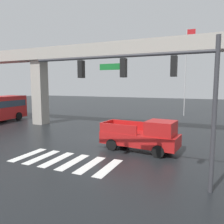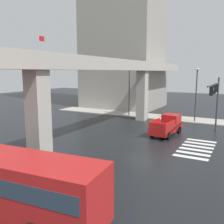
% 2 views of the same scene
% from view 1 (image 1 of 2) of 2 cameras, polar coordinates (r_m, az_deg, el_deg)
% --- Properties ---
extents(ground_plane, '(120.00, 120.00, 0.00)m').
position_cam_1_polar(ground_plane, '(18.05, -1.46, -6.99)').
color(ground_plane, black).
extents(crosswalk_stripes, '(6.05, 2.80, 0.01)m').
position_cam_1_polar(crosswalk_stripes, '(13.42, -11.86, -12.03)').
color(crosswalk_stripes, silver).
rests_on(crosswalk_stripes, ground).
extents(elevated_overpass, '(51.16, 1.95, 8.17)m').
position_cam_1_polar(elevated_overpass, '(21.11, 2.90, 13.86)').
color(elevated_overpass, '#ADA89E').
rests_on(elevated_overpass, ground).
extents(pickup_truck, '(5.26, 2.45, 2.08)m').
position_cam_1_polar(pickup_truck, '(14.94, 8.05, -6.09)').
color(pickup_truck, red).
rests_on(pickup_truck, ground).
extents(traffic_signal_mast, '(8.69, 0.32, 6.20)m').
position_cam_1_polar(traffic_signal_mast, '(9.86, 9.19, 8.20)').
color(traffic_signal_mast, '#38383D').
rests_on(traffic_signal_mast, ground).
extents(flagpole, '(1.16, 0.12, 11.98)m').
position_cam_1_polar(flagpole, '(33.32, 18.35, 10.81)').
color(flagpole, silver).
rests_on(flagpole, ground).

